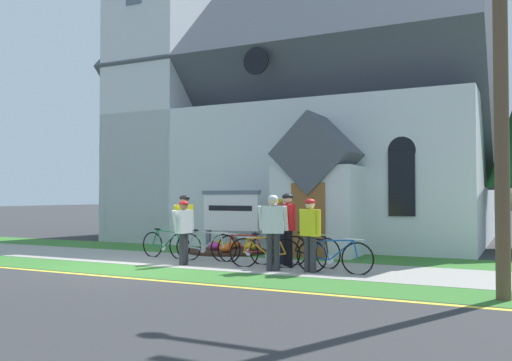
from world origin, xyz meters
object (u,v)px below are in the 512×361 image
(cyclist_in_white_jersey, at_px, (184,228))
(cyclist_in_orange_jersey, at_px, (279,226))
(bicycle_black, at_px, (334,256))
(bicycle_orange, at_px, (245,249))
(bicycle_white, at_px, (206,246))
(church_sign, at_px, (231,212))
(yard_deciduous_tree, at_px, (164,139))
(cyclist_in_green_jersey, at_px, (184,222))
(cyclist_in_yellow_jersey, at_px, (288,223))
(bicycle_silver, at_px, (265,252))
(cyclist_in_red_jersey, at_px, (273,226))
(utility_pole, at_px, (494,7))
(bicycle_blue, at_px, (166,244))
(bicycle_red, at_px, (311,251))
(cyclist_in_blue_jersey, at_px, (310,229))

(cyclist_in_white_jersey, bearing_deg, cyclist_in_orange_jersey, 29.82)
(bicycle_black, relative_size, bicycle_orange, 1.04)
(bicycle_white, bearing_deg, church_sign, 102.68)
(bicycle_white, xyz_separation_m, yard_deciduous_tree, (-5.44, 5.66, 3.67))
(cyclist_in_green_jersey, relative_size, cyclist_in_yellow_jersey, 0.98)
(bicycle_silver, distance_m, cyclist_in_red_jersey, 0.92)
(church_sign, bearing_deg, utility_pole, -31.66)
(bicycle_white, relative_size, bicycle_orange, 1.03)
(cyclist_in_white_jersey, bearing_deg, bicycle_silver, 14.13)
(church_sign, relative_size, cyclist_in_orange_jersey, 1.23)
(yard_deciduous_tree, bearing_deg, bicycle_white, -46.12)
(bicycle_blue, bearing_deg, utility_pole, -16.71)
(bicycle_red, bearing_deg, cyclist_in_white_jersey, -158.35)
(bicycle_blue, xyz_separation_m, bicycle_orange, (2.57, -0.12, -0.00))
(church_sign, bearing_deg, cyclist_in_orange_jersey, -39.79)
(cyclist_in_blue_jersey, bearing_deg, cyclist_in_red_jersey, -171.56)
(bicycle_red, height_order, cyclist_in_green_jersey, cyclist_in_green_jersey)
(bicycle_black, relative_size, utility_pole, 0.20)
(bicycle_white, bearing_deg, yard_deciduous_tree, 133.88)
(cyclist_in_white_jersey, distance_m, cyclist_in_yellow_jersey, 2.61)
(cyclist_in_white_jersey, bearing_deg, cyclist_in_yellow_jersey, 22.16)
(bicycle_orange, xyz_separation_m, cyclist_in_orange_jersey, (0.87, 0.16, 0.60))
(cyclist_in_green_jersey, xyz_separation_m, cyclist_in_orange_jersey, (2.42, 0.64, -0.06))
(utility_pole, bearing_deg, bicycle_orange, 157.79)
(church_sign, xyz_separation_m, cyclist_in_blue_jersey, (3.80, -3.16, -0.25))
(yard_deciduous_tree, bearing_deg, cyclist_in_white_jersey, -50.94)
(cyclist_in_orange_jersey, bearing_deg, bicycle_white, -175.37)
(cyclist_in_red_jersey, distance_m, cyclist_in_orange_jersey, 1.21)
(bicycle_silver, xyz_separation_m, bicycle_orange, (-0.80, 0.52, -0.00))
(bicycle_blue, height_order, cyclist_in_orange_jersey, cyclist_in_orange_jersey)
(bicycle_orange, distance_m, utility_pole, 7.95)
(bicycle_orange, xyz_separation_m, cyclist_in_red_jersey, (1.23, -0.98, 0.67))
(bicycle_orange, relative_size, cyclist_in_blue_jersey, 1.03)
(cyclist_in_blue_jersey, bearing_deg, bicycle_black, 15.75)
(bicycle_silver, bearing_deg, bicycle_orange, 147.20)
(bicycle_silver, xyz_separation_m, cyclist_in_yellow_jersey, (0.40, 0.48, 0.69))
(bicycle_orange, bearing_deg, cyclist_in_white_jersey, -139.70)
(cyclist_in_green_jersey, distance_m, cyclist_in_red_jersey, 2.83)
(cyclist_in_blue_jersey, height_order, utility_pole, utility_pole)
(bicycle_silver, distance_m, utility_pole, 7.20)
(bicycle_blue, height_order, utility_pole, utility_pole)
(bicycle_black, xyz_separation_m, cyclist_in_red_jersey, (-1.37, -0.27, 0.66))
(bicycle_orange, bearing_deg, cyclist_in_yellow_jersey, -2.01)
(bicycle_red, relative_size, utility_pole, 0.19)
(bicycle_red, relative_size, cyclist_in_blue_jersey, 1.01)
(bicycle_blue, xyz_separation_m, cyclist_in_yellow_jersey, (3.77, -0.16, 0.69))
(bicycle_red, height_order, cyclist_in_orange_jersey, cyclist_in_orange_jersey)
(church_sign, bearing_deg, cyclist_in_white_jersey, -81.47)
(cyclist_in_blue_jersey, bearing_deg, bicycle_red, 109.64)
(bicycle_black, height_order, bicycle_silver, bicycle_silver)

